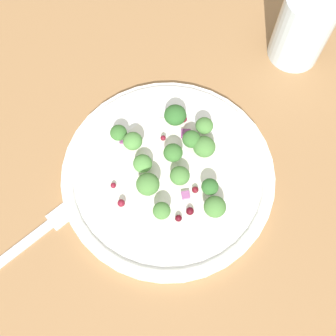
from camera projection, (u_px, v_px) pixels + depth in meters
The scene contains 28 objects.
ground_plane at pixel (185, 191), 52.47cm from camera, with size 180.00×180.00×2.00cm, color olive.
plate at pixel (168, 174), 51.40cm from camera, with size 27.13×27.13×1.70cm.
dressing_pool at pixel (168, 172), 50.99cm from camera, with size 15.73×15.73×0.20cm, color white.
broccoli_floret_0 at pixel (164, 213), 47.08cm from camera, with size 2.12×2.12×2.15cm.
broccoli_floret_1 at pixel (210, 187), 48.22cm from camera, with size 2.09×2.09×2.12cm.
broccoli_floret_2 at pixel (120, 131), 51.59cm from camera, with size 2.17×2.17×2.20cm.
broccoli_floret_3 at pixel (204, 126), 51.43cm from camera, with size 2.28×2.28×2.31cm.
broccoli_floret_4 at pixel (175, 115), 51.88cm from camera, with size 2.89×2.89×2.93cm.
broccoli_floret_5 at pixel (191, 139), 50.48cm from camera, with size 2.34×2.34×2.36cm.
broccoli_floret_6 at pixel (204, 147), 50.31cm from camera, with size 2.81×2.81×2.84cm.
broccoli_floret_7 at pixel (143, 164), 49.93cm from camera, with size 2.39×2.39×2.42cm.
broccoli_floret_8 at pixel (148, 184), 47.92cm from camera, with size 2.82×2.82×2.86cm.
broccoli_floret_9 at pixel (182, 173), 49.34cm from camera, with size 2.45×2.45×2.48cm.
broccoli_floret_10 at pixel (215, 207), 47.20cm from camera, with size 2.65×2.65×2.68cm.
broccoli_floret_11 at pixel (173, 153), 49.91cm from camera, with size 2.41×2.41×2.44cm.
broccoli_floret_12 at pixel (135, 139), 50.54cm from camera, with size 2.43×2.43×2.46cm.
cranberry_0 at pixel (163, 138), 51.92cm from camera, with size 0.71×0.71×0.71cm, color maroon.
cranberry_1 at pixel (193, 192), 49.42cm from camera, with size 0.83×0.83×0.83cm, color maroon.
cranberry_2 at pixel (113, 185), 49.86cm from camera, with size 0.71×0.71×0.71cm, color maroon.
cranberry_3 at pixel (121, 203), 48.59cm from camera, with size 0.93×0.93×0.93cm, color maroon.
cranberry_4 at pixel (190, 211), 48.49cm from camera, with size 0.97×0.97×0.97cm, color #4C0A14.
cranberry_5 at pixel (178, 218), 48.10cm from camera, with size 0.84×0.84×0.84cm, color #4C0A14.
cranberry_6 at pixel (183, 119), 52.92cm from camera, with size 0.97×0.97×0.97cm, color maroon.
onion_bit_0 at pixel (125, 140), 52.31cm from camera, with size 1.26×0.86×0.34cm, color #843D75.
onion_bit_1 at pixel (186, 134), 52.68cm from camera, with size 1.26×1.26×0.33cm, color #843D75.
onion_bit_2 at pixel (186, 195), 49.47cm from camera, with size 1.01×0.93×0.54cm, color #934C84.
fork at pixel (20, 247), 48.41cm from camera, with size 18.57×5.61×0.50cm.
water_glass at pixel (301, 27), 54.99cm from camera, with size 7.41×7.41×10.29cm, color silver.
Camera 1 is at (15.14, 8.69, 48.62)cm, focal length 43.13 mm.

